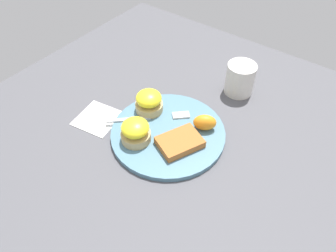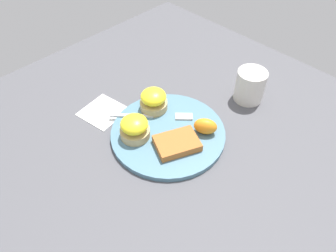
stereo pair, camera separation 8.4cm
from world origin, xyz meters
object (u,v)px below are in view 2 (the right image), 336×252
object	(u,v)px
sandwich_benedict_left	(154,100)
cup	(250,85)
orange_wedge	(205,126)
fork	(157,116)
hashbrown_patty	(177,143)
sandwich_benedict_right	(135,128)

from	to	relation	value
sandwich_benedict_left	cup	bearing A→B (deg)	-32.86
orange_wedge	fork	distance (m)	0.14
hashbrown_patty	cup	world-z (taller)	cup
sandwich_benedict_right	fork	bearing A→B (deg)	7.64
sandwich_benedict_left	sandwich_benedict_right	size ratio (longest dim) A/B	1.00
sandwich_benedict_left	fork	size ratio (longest dim) A/B	0.43
hashbrown_patty	cup	bearing A→B (deg)	-2.05
orange_wedge	hashbrown_patty	bearing A→B (deg)	167.56
sandwich_benedict_right	orange_wedge	xyz separation A→B (m)	(0.14, -0.12, -0.01)
sandwich_benedict_left	hashbrown_patty	distance (m)	0.15
fork	hashbrown_patty	bearing A→B (deg)	-108.25
sandwich_benedict_right	fork	distance (m)	0.09
sandwich_benedict_right	fork	world-z (taller)	sandwich_benedict_right
orange_wedge	cup	distance (m)	0.21
hashbrown_patty	cup	xyz separation A→B (m)	(0.29, -0.01, 0.02)
sandwich_benedict_right	cup	xyz separation A→B (m)	(0.34, -0.11, 0.00)
hashbrown_patty	cup	size ratio (longest dim) A/B	0.92
hashbrown_patty	fork	bearing A→B (deg)	71.75
sandwich_benedict_left	cup	size ratio (longest dim) A/B	0.66
orange_wedge	cup	bearing A→B (deg)	2.32
fork	cup	xyz separation A→B (m)	(0.25, -0.12, 0.03)
sandwich_benedict_right	sandwich_benedict_left	bearing A→B (deg)	21.95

